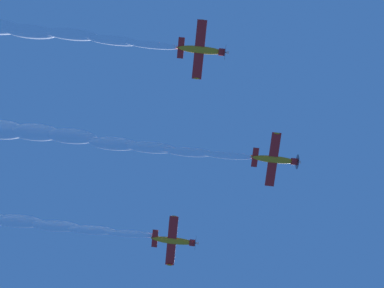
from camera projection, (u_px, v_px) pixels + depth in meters
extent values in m
ellipsoid|color=orange|center=(274.00, 159.00, 61.57)|extent=(5.22, 4.65, 1.13)
cylinder|color=red|center=(294.00, 162.00, 61.54)|extent=(1.25, 1.28, 0.99)
cone|color=white|center=(298.00, 162.00, 61.53)|extent=(0.78, 0.77, 0.48)
cylinder|color=#3F3F47|center=(297.00, 162.00, 61.53)|extent=(1.40, 1.68, 2.12)
cube|color=red|center=(273.00, 160.00, 61.42)|extent=(5.89, 6.63, 0.31)
ellipsoid|color=orange|center=(269.00, 185.00, 62.36)|extent=(0.77, 0.70, 0.25)
ellipsoid|color=orange|center=(277.00, 133.00, 60.49)|extent=(0.77, 0.70, 0.25)
cube|color=red|center=(255.00, 157.00, 61.64)|extent=(2.38, 2.60, 0.17)
cube|color=orange|center=(254.00, 156.00, 62.08)|extent=(0.85, 0.76, 1.03)
ellipsoid|color=#1E232D|center=(276.00, 159.00, 61.93)|extent=(1.46, 1.38, 0.64)
ellipsoid|color=orange|center=(173.00, 241.00, 63.75)|extent=(5.24, 4.63, 1.19)
cylinder|color=red|center=(192.00, 243.00, 63.70)|extent=(1.28, 1.26, 1.01)
cone|color=white|center=(196.00, 243.00, 63.68)|extent=(0.80, 0.75, 0.49)
cylinder|color=#3F3F47|center=(195.00, 243.00, 63.69)|extent=(1.48, 1.62, 2.14)
cube|color=red|center=(172.00, 241.00, 63.61)|extent=(5.89, 6.62, 0.41)
ellipsoid|color=orange|center=(169.00, 265.00, 64.37)|extent=(0.77, 0.69, 0.26)
ellipsoid|color=orange|center=(174.00, 216.00, 62.84)|extent=(0.77, 0.69, 0.26)
cube|color=red|center=(155.00, 238.00, 63.85)|extent=(2.38, 2.60, 0.21)
cube|color=orange|center=(155.00, 237.00, 64.29)|extent=(0.88, 0.73, 1.04)
ellipsoid|color=#1E232D|center=(175.00, 240.00, 64.11)|extent=(1.47, 1.37, 0.66)
ellipsoid|color=orange|center=(201.00, 50.00, 58.34)|extent=(5.24, 4.65, 1.29)
cylinder|color=red|center=(222.00, 52.00, 58.23)|extent=(1.28, 1.28, 1.00)
cone|color=white|center=(226.00, 53.00, 58.21)|extent=(0.80, 0.77, 0.49)
cylinder|color=#3F3F47|center=(225.00, 52.00, 58.21)|extent=(1.48, 1.68, 2.10)
cube|color=red|center=(199.00, 50.00, 58.20)|extent=(5.89, 6.63, 0.27)
ellipsoid|color=orange|center=(196.00, 78.00, 59.04)|extent=(0.77, 0.70, 0.27)
ellipsoid|color=orange|center=(202.00, 20.00, 57.36)|extent=(0.77, 0.70, 0.27)
cube|color=red|center=(181.00, 48.00, 58.49)|extent=(2.38, 2.60, 0.16)
cube|color=orange|center=(181.00, 48.00, 58.93)|extent=(0.88, 0.76, 1.06)
ellipsoid|color=#1E232D|center=(203.00, 50.00, 58.69)|extent=(1.48, 1.38, 0.67)
ellipsoid|color=white|center=(229.00, 156.00, 61.72)|extent=(6.06, 5.35, 1.44)
ellipsoid|color=white|center=(189.00, 152.00, 62.02)|extent=(6.27, 5.58, 1.73)
ellipsoid|color=white|center=(151.00, 148.00, 62.40)|extent=(6.47, 5.82, 2.02)
ellipsoid|color=white|center=(114.00, 144.00, 62.63)|extent=(6.67, 6.05, 2.31)
ellipsoid|color=white|center=(71.00, 136.00, 62.72)|extent=(6.87, 6.28, 2.60)
ellipsoid|color=white|center=(36.00, 132.00, 62.88)|extent=(7.07, 6.52, 2.89)
ellipsoid|color=white|center=(2.00, 130.00, 63.08)|extent=(7.27, 6.75, 3.18)
ellipsoid|color=white|center=(131.00, 234.00, 63.98)|extent=(6.06, 5.35, 1.44)
ellipsoid|color=white|center=(93.00, 230.00, 64.36)|extent=(6.27, 5.58, 1.73)
ellipsoid|color=white|center=(56.00, 226.00, 64.49)|extent=(6.47, 5.82, 2.02)
ellipsoid|color=white|center=(18.00, 221.00, 64.62)|extent=(6.67, 6.05, 2.31)
ellipsoid|color=white|center=(153.00, 45.00, 58.67)|extent=(6.06, 5.35, 1.44)
ellipsoid|color=white|center=(115.00, 41.00, 58.91)|extent=(6.27, 5.58, 1.73)
ellipsoid|color=white|center=(72.00, 34.00, 59.11)|extent=(6.47, 5.82, 2.02)
ellipsoid|color=white|center=(31.00, 32.00, 59.32)|extent=(6.67, 6.05, 2.31)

